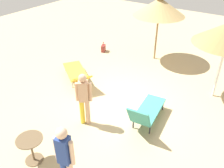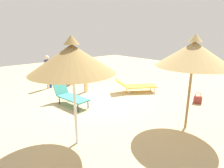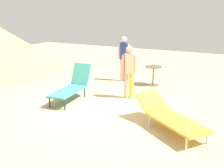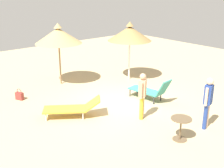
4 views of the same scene
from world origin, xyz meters
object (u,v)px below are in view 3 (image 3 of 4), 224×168
lounge_chair_near_left (72,86)px  side_table_round (153,72)px  person_standing_far_left (129,69)px  person_standing_back (124,56)px  lounge_chair_front (169,116)px

lounge_chair_near_left → side_table_round: bearing=59.0°
person_standing_far_left → person_standing_back: bearing=120.1°
lounge_chair_near_left → side_table_round: lounge_chair_near_left is taller
lounge_chair_near_left → lounge_chair_front: 3.28m
lounge_chair_front → person_standing_back: size_ratio=1.17×
lounge_chair_near_left → side_table_round: size_ratio=2.58×
person_standing_back → side_table_round: (1.21, -0.06, -0.49)m
person_standing_back → lounge_chair_near_left: bearing=-98.3°
lounge_chair_near_left → person_standing_back: 2.82m
person_standing_far_left → lounge_chair_front: bearing=-43.0°
lounge_chair_near_left → lounge_chair_front: lounge_chair_near_left is taller
person_standing_far_left → side_table_round: person_standing_far_left is taller
side_table_round → lounge_chair_front: bearing=-64.8°
lounge_chair_near_left → person_standing_far_left: (1.45, 0.93, 0.48)m
person_standing_back → lounge_chair_front: bearing=-50.9°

